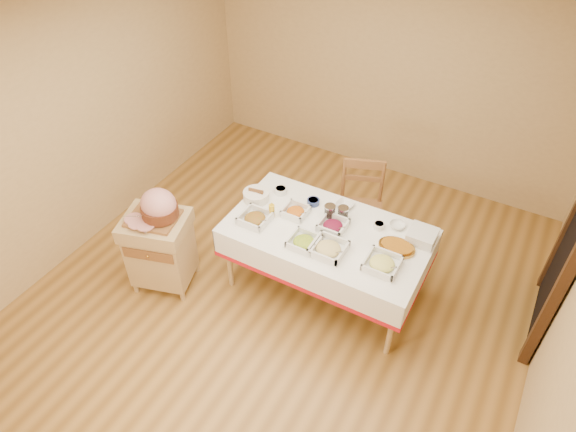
% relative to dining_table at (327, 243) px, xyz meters
% --- Properties ---
extents(room_shell, '(5.00, 5.00, 5.00)m').
position_rel_dining_table_xyz_m(room_shell, '(-0.30, -0.30, 0.70)').
color(room_shell, olive).
rests_on(room_shell, ground).
extents(dining_table, '(1.82, 1.02, 0.76)m').
position_rel_dining_table_xyz_m(dining_table, '(0.00, 0.00, 0.00)').
color(dining_table, tan).
rests_on(dining_table, ground).
extents(butcher_cart, '(0.70, 0.63, 0.82)m').
position_rel_dining_table_xyz_m(butcher_cart, '(-1.41, -0.70, -0.13)').
color(butcher_cart, tan).
rests_on(butcher_cart, ground).
extents(dining_chair, '(0.57, 0.56, 1.01)m').
position_rel_dining_table_xyz_m(dining_chair, '(0.03, 0.71, -0.08)').
color(dining_chair, brown).
rests_on(dining_chair, ground).
extents(ham_on_board, '(0.47, 0.45, 0.31)m').
position_rel_dining_table_xyz_m(ham_on_board, '(-1.36, -0.66, 0.36)').
color(ham_on_board, brown).
rests_on(ham_on_board, butcher_cart).
extents(serving_dish_a, '(0.27, 0.26, 0.11)m').
position_rel_dining_table_xyz_m(serving_dish_a, '(-0.64, -0.21, 0.20)').
color(serving_dish_a, silver).
rests_on(serving_dish_a, dining_table).
extents(serving_dish_b, '(0.25, 0.25, 0.10)m').
position_rel_dining_table_xyz_m(serving_dish_b, '(-0.10, -0.27, 0.19)').
color(serving_dish_b, silver).
rests_on(serving_dish_b, dining_table).
extents(serving_dish_c, '(0.28, 0.28, 0.12)m').
position_rel_dining_table_xyz_m(serving_dish_c, '(0.12, -0.24, 0.20)').
color(serving_dish_c, silver).
rests_on(serving_dish_c, dining_table).
extents(serving_dish_d, '(0.28, 0.28, 0.11)m').
position_rel_dining_table_xyz_m(serving_dish_d, '(0.59, -0.18, 0.20)').
color(serving_dish_d, silver).
rests_on(serving_dish_d, dining_table).
extents(serving_dish_e, '(0.23, 0.22, 0.11)m').
position_rel_dining_table_xyz_m(serving_dish_e, '(-0.36, 0.05, 0.19)').
color(serving_dish_e, silver).
rests_on(serving_dish_e, dining_table).
extents(serving_dish_f, '(0.25, 0.24, 0.11)m').
position_rel_dining_table_xyz_m(serving_dish_f, '(0.03, 0.05, 0.20)').
color(serving_dish_f, silver).
rests_on(serving_dish_f, dining_table).
extents(small_bowl_left, '(0.12, 0.12, 0.06)m').
position_rel_dining_table_xyz_m(small_bowl_left, '(-0.64, 0.27, 0.19)').
color(small_bowl_left, silver).
rests_on(small_bowl_left, dining_table).
extents(small_bowl_mid, '(0.12, 0.12, 0.05)m').
position_rel_dining_table_xyz_m(small_bowl_mid, '(-0.28, 0.27, 0.19)').
color(small_bowl_mid, navy).
rests_on(small_bowl_mid, dining_table).
extents(small_bowl_right, '(0.10, 0.10, 0.05)m').
position_rel_dining_table_xyz_m(small_bowl_right, '(0.39, 0.26, 0.19)').
color(small_bowl_right, silver).
rests_on(small_bowl_right, dining_table).
extents(bowl_white_imported, '(0.19, 0.19, 0.04)m').
position_rel_dining_table_xyz_m(bowl_white_imported, '(-0.01, 0.38, 0.18)').
color(bowl_white_imported, silver).
rests_on(bowl_white_imported, dining_table).
extents(bowl_small_imported, '(0.18, 0.18, 0.04)m').
position_rel_dining_table_xyz_m(bowl_small_imported, '(0.53, 0.35, 0.18)').
color(bowl_small_imported, silver).
rests_on(bowl_small_imported, dining_table).
extents(preserve_jar_left, '(0.11, 0.11, 0.13)m').
position_rel_dining_table_xyz_m(preserve_jar_left, '(-0.07, 0.17, 0.22)').
color(preserve_jar_left, silver).
rests_on(preserve_jar_left, dining_table).
extents(preserve_jar_right, '(0.10, 0.10, 0.13)m').
position_rel_dining_table_xyz_m(preserve_jar_right, '(0.05, 0.21, 0.22)').
color(preserve_jar_right, silver).
rests_on(preserve_jar_right, dining_table).
extents(mustard_bottle, '(0.05, 0.05, 0.17)m').
position_rel_dining_table_xyz_m(mustard_bottle, '(-0.54, -0.08, 0.24)').
color(mustard_bottle, gold).
rests_on(mustard_bottle, dining_table).
extents(bread_basket, '(0.25, 0.25, 0.11)m').
position_rel_dining_table_xyz_m(bread_basket, '(-0.79, 0.06, 0.21)').
color(bread_basket, white).
rests_on(bread_basket, dining_table).
extents(plate_stack, '(0.24, 0.24, 0.10)m').
position_rel_dining_table_xyz_m(plate_stack, '(0.78, 0.29, 0.21)').
color(plate_stack, silver).
rests_on(plate_stack, dining_table).
extents(brass_platter, '(0.33, 0.23, 0.04)m').
position_rel_dining_table_xyz_m(brass_platter, '(0.62, 0.08, 0.18)').
color(brass_platter, '#BB8935').
rests_on(brass_platter, dining_table).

